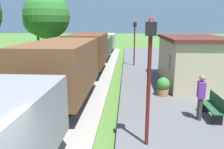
# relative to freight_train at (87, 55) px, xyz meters

# --- Properties ---
(freight_train) EXTENTS (2.50, 32.60, 2.72)m
(freight_train) POSITION_rel_freight_train_xyz_m (0.00, 0.00, 0.00)
(freight_train) COLOR gray
(freight_train) RESTS_ON rail_near
(station_hut) EXTENTS (3.50, 5.80, 2.78)m
(station_hut) POSITION_rel_freight_train_xyz_m (6.80, -2.68, 0.13)
(station_hut) COLOR tan
(station_hut) RESTS_ON platform_slab
(bench_near_hut) EXTENTS (0.42, 1.50, 0.91)m
(bench_near_hut) POSITION_rel_freight_train_xyz_m (6.20, -7.83, -0.80)
(bench_near_hut) COLOR #1E4C2D
(bench_near_hut) RESTS_ON platform_slab
(person_waiting) EXTENTS (0.29, 0.41, 1.71)m
(person_waiting) POSITION_rel_freight_train_xyz_m (5.63, -7.97, -0.34)
(person_waiting) COLOR #38332D
(person_waiting) RESTS_ON platform_slab
(potted_planter) EXTENTS (0.64, 0.64, 0.92)m
(potted_planter) POSITION_rel_freight_train_xyz_m (4.72, -5.23, -0.80)
(potted_planter) COLOR #9E6642
(potted_planter) RESTS_ON platform_slab
(lamp_post_near) EXTENTS (0.28, 0.28, 3.70)m
(lamp_post_near) POSITION_rel_freight_train_xyz_m (3.53, -9.88, 1.28)
(lamp_post_near) COLOR #591414
(lamp_post_near) RESTS_ON platform_slab
(lamp_post_far) EXTENTS (0.28, 0.28, 3.70)m
(lamp_post_far) POSITION_rel_freight_train_xyz_m (3.53, 2.70, 1.28)
(lamp_post_far) COLOR #591414
(lamp_post_far) RESTS_ON platform_slab
(tree_field_left) EXTENTS (3.81, 3.81, 6.26)m
(tree_field_left) POSITION_rel_freight_train_xyz_m (-3.77, 2.65, 2.81)
(tree_field_left) COLOR #4C3823
(tree_field_left) RESTS_ON ground
(tree_field_distant) EXTENTS (2.91, 2.91, 5.40)m
(tree_field_distant) POSITION_rel_freight_train_xyz_m (-6.78, 7.88, 2.39)
(tree_field_distant) COLOR #4C3823
(tree_field_distant) RESTS_ON ground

